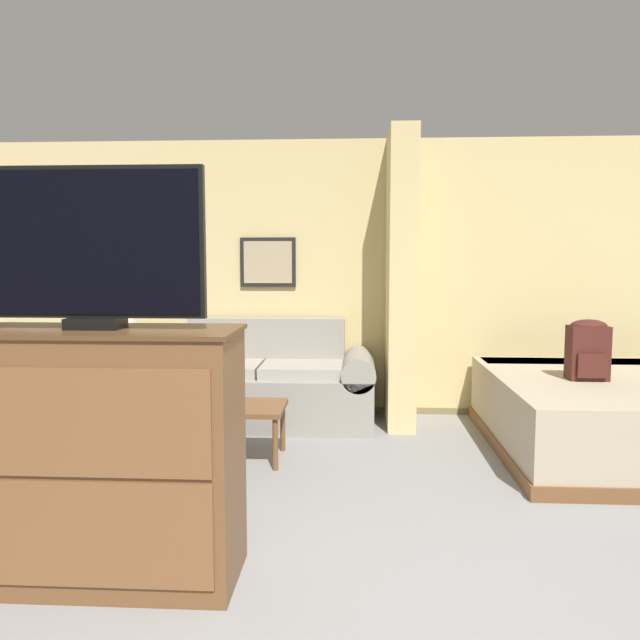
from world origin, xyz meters
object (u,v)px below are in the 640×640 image
tv (93,247)px  tv_dresser (100,455)px  couch (263,386)px  bed (614,414)px  coffee_table (245,413)px  backpack (588,349)px  table_lamp (129,326)px

tv → tv_dresser: bearing=-90.0°
couch → bed: bearing=-13.4°
coffee_table → backpack: (2.57, 0.29, 0.46)m
tv → bed: tv is taller
coffee_table → bed: bed is taller
couch → tv: tv is taller
table_lamp → tv: 2.91m
coffee_table → tv_dresser: size_ratio=0.46×
tv → backpack: bearing=34.9°
coffee_table → tv: tv is taller
couch → bed: (2.83, -0.68, -0.05)m
couch → backpack: size_ratio=4.40×
coffee_table → backpack: size_ratio=1.28×
couch → coffee_table: couch is taller
tv_dresser → backpack: (2.92, 2.04, 0.22)m
couch → bed: couch is taller
coffee_table → bed: 2.83m
table_lamp → bed: 4.11m
tv_dresser → tv: (0.00, 0.00, 0.95)m
table_lamp → backpack: bearing=-10.0°
couch → coffee_table: (0.02, -1.04, 0.01)m
tv_dresser → bed: size_ratio=0.60×
bed → tv: bearing=-146.4°
couch → backpack: bearing=-16.1°
bed → couch: bearing=166.6°
coffee_table → tv_dresser: bearing=-101.6°
table_lamp → backpack: (3.78, -0.67, -0.08)m
coffee_table → table_lamp: 1.64m
couch → tv: (-0.33, -2.78, 1.20)m
couch → coffee_table: bearing=-88.7°
bed → backpack: size_ratio=4.63×
couch → table_lamp: table_lamp is taller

